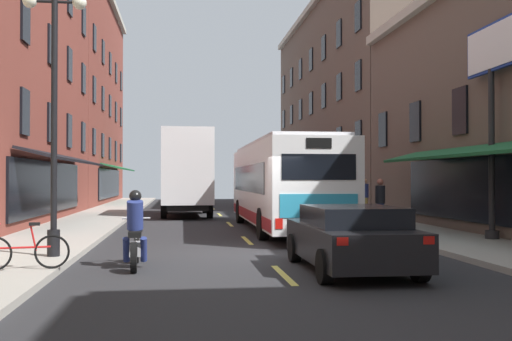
% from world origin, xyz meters
% --- Properties ---
extents(ground_plane, '(34.80, 80.00, 0.10)m').
position_xyz_m(ground_plane, '(0.00, 0.00, -0.05)').
color(ground_plane, '#28282B').
extents(lane_centre_dashes, '(0.14, 73.90, 0.01)m').
position_xyz_m(lane_centre_dashes, '(0.00, -0.25, 0.00)').
color(lane_centre_dashes, '#DBCC4C').
rests_on(lane_centre_dashes, ground).
extents(sidewalk_left, '(3.00, 80.00, 0.14)m').
position_xyz_m(sidewalk_left, '(-5.90, 0.00, 0.07)').
color(sidewalk_left, '#A39E93').
rests_on(sidewalk_left, ground).
extents(sidewalk_right, '(3.00, 80.00, 0.14)m').
position_xyz_m(sidewalk_right, '(5.90, 0.00, 0.07)').
color(sidewalk_right, '#A39E93').
rests_on(sidewalk_right, ground).
extents(billboard_sign, '(0.40, 2.65, 6.33)m').
position_xyz_m(billboard_sign, '(7.05, 1.25, 4.89)').
color(billboard_sign, black).
rests_on(billboard_sign, sidewalk_right).
extents(transit_bus, '(2.65, 11.58, 3.22)m').
position_xyz_m(transit_bus, '(1.68, 6.33, 1.69)').
color(transit_bus, white).
rests_on(transit_bus, ground).
extents(box_truck, '(2.57, 7.13, 4.27)m').
position_xyz_m(box_truck, '(-1.76, 14.83, 2.18)').
color(box_truck, black).
rests_on(box_truck, ground).
extents(sedan_near, '(2.00, 4.26, 1.34)m').
position_xyz_m(sedan_near, '(1.45, -3.21, 0.70)').
color(sedan_near, black).
rests_on(sedan_near, ground).
extents(sedan_mid, '(1.98, 4.30, 1.40)m').
position_xyz_m(sedan_mid, '(-1.52, 24.58, 0.71)').
color(sedan_mid, silver).
rests_on(sedan_mid, ground).
extents(motorcycle_rider, '(0.62, 2.07, 1.66)m').
position_xyz_m(motorcycle_rider, '(-2.98, -2.19, 0.71)').
color(motorcycle_rider, black).
rests_on(motorcycle_rider, ground).
extents(bicycle_near, '(1.70, 0.49, 0.91)m').
position_xyz_m(bicycle_near, '(-5.03, -3.11, 0.50)').
color(bicycle_near, black).
rests_on(bicycle_near, sidewalk_left).
extents(pedestrian_mid, '(0.36, 0.36, 1.77)m').
position_xyz_m(pedestrian_mid, '(6.74, 12.26, 1.05)').
color(pedestrian_mid, '#B29947').
rests_on(pedestrian_mid, sidewalk_right).
extents(pedestrian_far, '(0.36, 0.36, 1.76)m').
position_xyz_m(pedestrian_far, '(5.25, 5.83, 1.05)').
color(pedestrian_far, navy).
rests_on(pedestrian_far, sidewalk_right).
extents(street_lamp_twin, '(1.42, 0.32, 5.96)m').
position_xyz_m(street_lamp_twin, '(-4.88, -1.13, 3.42)').
color(street_lamp_twin, black).
rests_on(street_lamp_twin, sidewalk_left).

